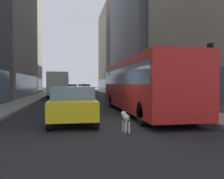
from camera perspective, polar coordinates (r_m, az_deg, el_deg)
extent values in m
plane|color=#232326|center=(45.49, -8.02, -0.77)|extent=(120.00, 120.00, 0.00)
cube|color=gray|center=(45.69, -15.19, -0.70)|extent=(2.40, 110.00, 0.15)
cube|color=#ADA89E|center=(46.00, -0.91, -0.64)|extent=(2.40, 110.00, 0.15)
cube|color=slate|center=(32.76, -19.20, 1.10)|extent=(0.08, 14.97, 2.40)
cube|color=#A0937F|center=(51.11, -21.85, 9.92)|extent=(8.05, 15.11, 18.74)
cube|color=slate|center=(49.86, -17.27, 1.21)|extent=(0.08, 13.60, 2.40)
cube|color=slate|center=(19.37, 18.48, 0.91)|extent=(0.08, 19.17, 2.40)
cube|color=slate|center=(44.25, 8.69, 19.53)|extent=(9.81, 22.49, 31.00)
cube|color=slate|center=(40.80, 2.08, 1.24)|extent=(0.08, 20.24, 2.40)
cube|color=#A0937F|center=(62.77, 2.61, 9.14)|extent=(11.02, 15.79, 20.30)
cube|color=slate|center=(61.28, -2.42, 1.31)|extent=(0.08, 14.21, 2.40)
cube|color=red|center=(14.28, 6.84, 1.10)|extent=(2.55, 11.50, 2.75)
cube|color=slate|center=(14.29, 6.85, 3.09)|extent=(2.57, 11.04, 0.90)
cube|color=black|center=(19.85, 2.17, -2.04)|extent=(2.55, 0.16, 0.44)
cylinder|color=black|center=(17.54, 0.00, -2.66)|extent=(0.30, 1.00, 1.00)
cylinder|color=black|center=(18.05, 7.07, -2.56)|extent=(0.30, 1.00, 1.00)
cylinder|color=black|center=(10.06, 7.37, -5.75)|extent=(0.30, 1.00, 1.00)
cylinder|color=black|center=(10.93, 18.77, -5.24)|extent=(0.30, 1.00, 1.00)
cube|color=silver|center=(19.04, -1.78, 3.68)|extent=(0.08, 0.24, 0.40)
cube|color=black|center=(40.71, -9.53, -0.06)|extent=(1.74, 4.20, 0.75)
cube|color=slate|center=(40.49, -9.53, 0.85)|extent=(1.60, 1.89, 0.55)
cylinder|color=black|center=(42.42, -10.56, -0.51)|extent=(0.22, 0.64, 0.64)
cylinder|color=black|center=(42.42, -8.50, -0.50)|extent=(0.22, 0.64, 0.64)
cylinder|color=black|center=(39.05, -10.64, -0.68)|extent=(0.22, 0.64, 0.64)
cylinder|color=black|center=(39.05, -8.41, -0.67)|extent=(0.22, 0.64, 0.64)
cube|color=silver|center=(57.98, -7.18, 0.40)|extent=(1.89, 4.25, 0.75)
cube|color=slate|center=(57.75, -7.17, 1.04)|extent=(1.74, 1.91, 0.55)
cylinder|color=black|center=(59.66, -8.05, 0.06)|extent=(0.22, 0.64, 0.64)
cylinder|color=black|center=(59.73, -6.44, 0.07)|extent=(0.22, 0.64, 0.64)
cylinder|color=black|center=(56.25, -7.95, -0.02)|extent=(0.22, 0.64, 0.64)
cylinder|color=black|center=(56.32, -6.25, -0.01)|extent=(0.22, 0.64, 0.64)
cube|color=yellow|center=(10.81, -9.35, -4.22)|extent=(1.94, 4.13, 0.75)
cube|color=slate|center=(10.56, -9.36, -0.82)|extent=(1.78, 1.86, 0.55)
cylinder|color=black|center=(12.52, -13.33, -5.19)|extent=(0.22, 0.64, 0.64)
cylinder|color=black|center=(12.52, -5.43, -5.15)|extent=(0.22, 0.64, 0.64)
cylinder|color=black|center=(9.26, -14.67, -7.55)|extent=(0.22, 0.64, 0.64)
cylinder|color=black|center=(9.26, -3.94, -7.49)|extent=(0.22, 0.64, 0.64)
cube|color=red|center=(44.31, -6.43, 0.07)|extent=(1.83, 4.18, 0.75)
cube|color=slate|center=(44.09, -6.42, 0.91)|extent=(1.68, 1.88, 0.55)
cylinder|color=black|center=(45.95, -7.55, -0.35)|extent=(0.22, 0.64, 0.64)
cylinder|color=black|center=(46.04, -5.55, -0.34)|extent=(0.22, 0.64, 0.64)
cylinder|color=black|center=(42.61, -7.38, -0.49)|extent=(0.22, 0.64, 0.64)
cylinder|color=black|center=(42.71, -5.23, -0.48)|extent=(0.22, 0.64, 0.64)
cube|color=#A51919|center=(33.20, -12.29, 0.98)|extent=(2.30, 2.00, 2.10)
cube|color=silver|center=(29.45, -12.63, 1.40)|extent=(2.30, 5.50, 2.60)
cylinder|color=black|center=(33.29, -14.01, -0.84)|extent=(0.28, 0.90, 0.90)
cylinder|color=black|center=(33.19, -10.53, -0.83)|extent=(0.28, 0.90, 0.90)
cylinder|color=black|center=(27.81, -14.89, -1.29)|extent=(0.28, 0.90, 0.90)
cylinder|color=black|center=(27.70, -10.72, -1.28)|extent=(0.28, 0.90, 0.90)
ellipsoid|color=white|center=(8.71, 3.34, -6.67)|extent=(0.22, 0.60, 0.26)
sphere|color=white|center=(9.06, 2.80, -5.77)|extent=(0.20, 0.20, 0.20)
sphere|color=black|center=(9.07, 2.40, -5.65)|extent=(0.07, 0.07, 0.07)
sphere|color=black|center=(9.09, 3.14, -5.63)|extent=(0.07, 0.07, 0.07)
cylinder|color=white|center=(8.32, 3.96, -6.71)|extent=(0.03, 0.16, 0.19)
cylinder|color=white|center=(8.95, 2.59, -8.59)|extent=(0.06, 0.06, 0.40)
cylinder|color=white|center=(8.98, 3.47, -8.56)|extent=(0.06, 0.06, 0.40)
cylinder|color=white|center=(8.54, 3.19, -9.07)|extent=(0.06, 0.06, 0.40)
cylinder|color=white|center=(8.58, 4.11, -9.03)|extent=(0.06, 0.06, 0.40)
sphere|color=black|center=(8.81, 3.51, -6.31)|extent=(0.04, 0.04, 0.04)
sphere|color=black|center=(8.62, 3.07, -6.63)|extent=(0.04, 0.04, 0.04)
sphere|color=black|center=(8.53, 3.74, -6.44)|extent=(0.04, 0.04, 0.04)
cylinder|color=black|center=(11.47, 22.79, 1.79)|extent=(0.12, 0.12, 3.40)
cube|color=black|center=(11.71, 22.37, 8.41)|extent=(0.24, 0.20, 0.70)
sphere|color=red|center=(11.83, 22.10, 9.41)|extent=(0.11, 0.11, 0.11)
sphere|color=orange|center=(11.80, 22.09, 8.35)|extent=(0.11, 0.11, 0.11)
sphere|color=green|center=(11.78, 22.08, 7.29)|extent=(0.11, 0.11, 0.11)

